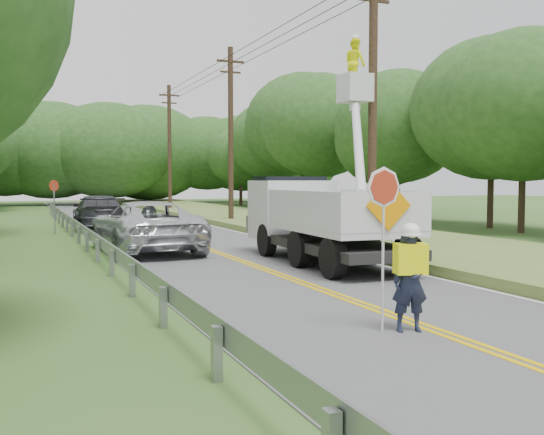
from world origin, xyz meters
name	(u,v)px	position (x,y,z in m)	size (l,w,h in m)	color
ground	(400,319)	(0.00, 0.00, 0.00)	(140.00, 140.00, 0.00)	#2D561E
road	(193,244)	(0.00, 14.00, 0.01)	(7.20, 96.00, 0.03)	#4F4F52
guardrail	(84,232)	(-4.02, 14.91, 0.55)	(0.18, 48.00, 0.77)	gray
utility_poles	(280,120)	(5.00, 17.02, 5.27)	(1.60, 43.30, 10.00)	black
tall_grass_verge	(351,234)	(7.10, 14.00, 0.15)	(7.00, 96.00, 0.30)	#5B7330
treeline_right	(373,125)	(15.77, 26.12, 6.16)	(10.80, 53.75, 11.65)	#332319
treeline_horizon	(87,151)	(0.53, 56.21, 5.50)	(55.58, 13.77, 10.36)	#214719
flagger	(409,273)	(-0.44, -0.87, 0.99)	(1.09, 0.55, 2.70)	#191E33
bucket_truck	(314,208)	(2.38, 8.20, 1.63)	(4.01, 7.62, 7.25)	black
suv_silver	(145,226)	(-2.22, 12.11, 0.91)	(2.94, 6.37, 1.77)	silver
suv_darkgrey	(99,212)	(-2.49, 22.92, 0.88)	(2.40, 5.91, 1.71)	#323439
stop_sign_permanent	(54,198)	(-4.74, 20.53, 1.67)	(0.45, 0.33, 2.52)	gray
yard_sign	(398,236)	(5.68, 8.41, 0.60)	(0.56, 0.16, 0.83)	white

